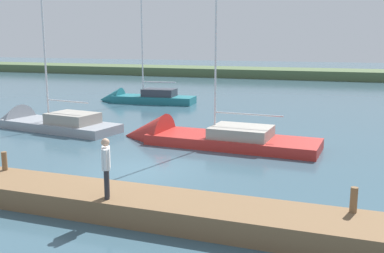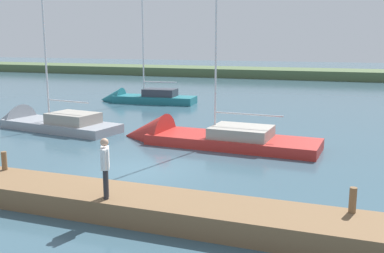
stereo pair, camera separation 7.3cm
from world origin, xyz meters
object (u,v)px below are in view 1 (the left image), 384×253
Objects in this scene: mooring_post_near at (4,161)px; sailboat_near_dock at (194,141)px; mooring_post_far at (354,200)px; sailboat_behind_pier at (139,100)px; sailboat_far_left at (39,125)px; person_on_dock at (106,164)px.

mooring_post_near is 9.58m from sailboat_near_dock.
sailboat_behind_pier is (16.76, -21.23, -0.75)m from mooring_post_far.
mooring_post_far is 0.06× the size of sailboat_far_left.
sailboat_near_dock reaches higher than person_on_dock.
sailboat_behind_pier is at bearing -84.88° from sailboat_far_left.
person_on_dock is (-0.97, 10.00, 1.53)m from sailboat_near_dock.
sailboat_behind_pier is at bearing -93.44° from person_on_dock.
sailboat_behind_pier is at bearing -50.31° from sailboat_near_dock.
sailboat_far_left is 6.24× the size of person_on_dock.
mooring_post_near is 0.06× the size of sailboat_far_left.
person_on_dock is (-10.90, 10.69, 1.50)m from sailboat_far_left.
mooring_post_near is 4.92m from person_on_dock.
mooring_post_far is 11.56m from sailboat_near_dock.
mooring_post_far is (-11.23, 0.00, 0.01)m from mooring_post_near.
sailboat_near_dock reaches higher than mooring_post_far.
sailboat_far_left is at bearing 82.33° from sailboat_behind_pier.
sailboat_near_dock reaches higher than sailboat_behind_pier.
sailboat_far_left is at bearing -0.99° from sailboat_near_dock.
sailboat_behind_pier reaches higher than mooring_post_near.
sailboat_behind_pier is at bearing -51.71° from mooring_post_far.
person_on_dock is (6.51, 1.23, 0.66)m from mooring_post_far.
sailboat_far_left is at bearing -56.84° from mooring_post_near.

